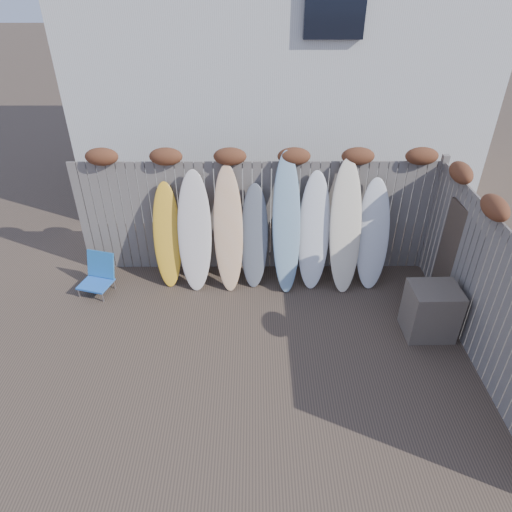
{
  "coord_description": "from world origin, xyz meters",
  "views": [
    {
      "loc": [
        -0.03,
        -4.44,
        4.69
      ],
      "look_at": [
        0.0,
        1.2,
        1.0
      ],
      "focal_mm": 32.0,
      "sensor_mm": 36.0,
      "label": 1
    }
  ],
  "objects_px": {
    "beach_chair": "(98,274)",
    "lattice_panel": "(458,265)",
    "wooden_crate": "(431,311)",
    "surfboard_0": "(167,236)"
  },
  "relations": [
    {
      "from": "beach_chair",
      "to": "lattice_panel",
      "type": "bearing_deg",
      "value": -5.86
    },
    {
      "from": "wooden_crate",
      "to": "lattice_panel",
      "type": "bearing_deg",
      "value": 46.81
    },
    {
      "from": "wooden_crate",
      "to": "lattice_panel",
      "type": "height_order",
      "value": "lattice_panel"
    },
    {
      "from": "lattice_panel",
      "to": "wooden_crate",
      "type": "bearing_deg",
      "value": -139.71
    },
    {
      "from": "wooden_crate",
      "to": "surfboard_0",
      "type": "bearing_deg",
      "value": 160.73
    },
    {
      "from": "surfboard_0",
      "to": "beach_chair",
      "type": "bearing_deg",
      "value": -167.82
    },
    {
      "from": "wooden_crate",
      "to": "surfboard_0",
      "type": "distance_m",
      "value": 4.26
    },
    {
      "from": "lattice_panel",
      "to": "beach_chair",
      "type": "bearing_deg",
      "value": 167.62
    },
    {
      "from": "wooden_crate",
      "to": "beach_chair",
      "type": "bearing_deg",
      "value": 168.04
    },
    {
      "from": "lattice_panel",
      "to": "surfboard_0",
      "type": "height_order",
      "value": "surfboard_0"
    }
  ]
}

